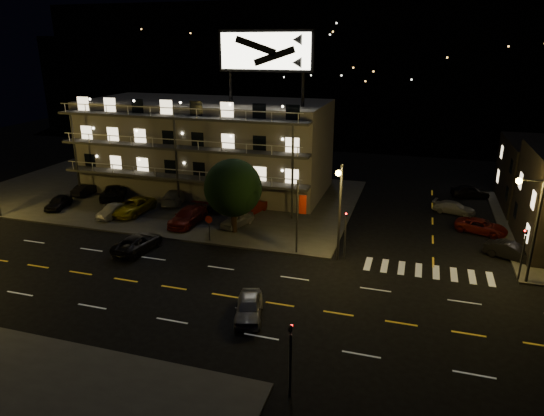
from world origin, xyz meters
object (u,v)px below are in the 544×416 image
(tree, at_px, (233,189))
(road_car_east, at_px, (249,307))
(side_car_0, at_px, (511,251))
(lot_car_4, at_px, (237,219))
(road_car_west, at_px, (138,243))
(lot_car_2, at_px, (134,206))
(lot_car_7, at_px, (175,196))

(tree, bearing_deg, road_car_east, -64.75)
(side_car_0, bearing_deg, lot_car_4, 114.66)
(tree, bearing_deg, road_car_west, -136.02)
(tree, distance_m, road_car_west, 9.46)
(lot_car_2, relative_size, road_car_west, 1.06)
(lot_car_7, relative_size, side_car_0, 1.25)
(lot_car_2, distance_m, road_car_west, 9.48)
(lot_car_2, bearing_deg, road_car_east, -37.47)
(lot_car_4, distance_m, side_car_0, 23.98)
(lot_car_2, bearing_deg, lot_car_7, 63.57)
(tree, height_order, lot_car_2, tree)
(tree, bearing_deg, lot_car_2, 171.63)
(lot_car_2, xyz_separation_m, road_car_east, (17.96, -15.04, -0.18))
(lot_car_4, xyz_separation_m, road_car_east, (6.50, -14.83, -0.10))
(road_car_west, bearing_deg, side_car_0, -160.64)
(side_car_0, height_order, road_car_west, road_car_west)
(tree, height_order, lot_car_7, tree)
(lot_car_7, bearing_deg, road_car_east, 117.27)
(side_car_0, bearing_deg, lot_car_2, 114.42)
(road_car_west, bearing_deg, tree, -130.63)
(lot_car_7, distance_m, road_car_west, 12.54)
(lot_car_2, bearing_deg, tree, -5.89)
(lot_car_7, bearing_deg, road_car_west, 92.18)
(lot_car_2, bearing_deg, side_car_0, 1.94)
(road_car_west, bearing_deg, lot_car_2, -50.15)
(lot_car_2, relative_size, road_car_east, 1.28)
(side_car_0, bearing_deg, road_car_east, 155.04)
(tree, distance_m, side_car_0, 24.07)
(side_car_0, distance_m, road_car_west, 30.99)
(tree, height_order, road_car_east, tree)
(lot_car_2, xyz_separation_m, road_car_west, (5.36, -7.81, -0.19))
(tree, xyz_separation_m, road_car_east, (6.28, -13.32, -3.53))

